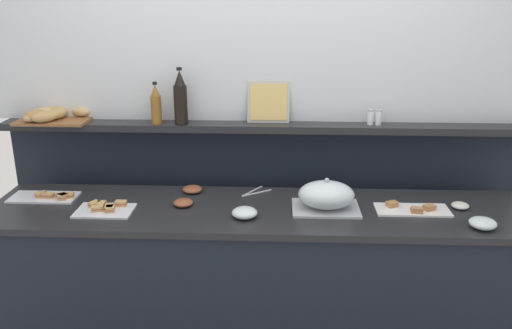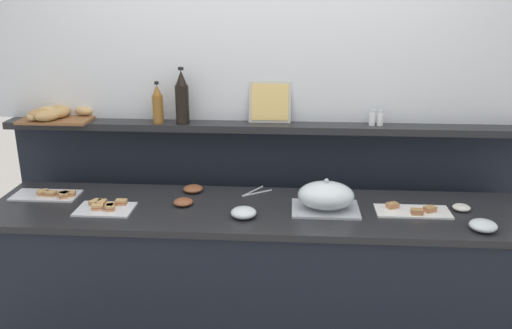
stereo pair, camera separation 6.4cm
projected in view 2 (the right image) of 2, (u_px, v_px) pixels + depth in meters
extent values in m
plane|color=slate|center=(264.00, 297.00, 3.61)|extent=(12.00, 12.00, 0.00)
cube|color=black|center=(258.00, 288.00, 2.90)|extent=(2.74, 0.57, 0.87)
cube|color=#232326|center=(258.00, 211.00, 2.76)|extent=(2.78, 0.61, 0.03)
cube|color=black|center=(263.00, 222.00, 3.31)|extent=(2.96, 0.08, 1.21)
cube|color=#232326|center=(263.00, 126.00, 3.06)|extent=(2.96, 0.22, 0.04)
cube|color=silver|center=(105.00, 209.00, 2.73)|extent=(0.29, 0.19, 0.01)
cube|color=tan|center=(102.00, 204.00, 2.77)|extent=(0.04, 0.06, 0.01)
cube|color=#B24738|center=(102.00, 203.00, 2.76)|extent=(0.04, 0.06, 0.01)
cube|color=tan|center=(102.00, 202.00, 2.76)|extent=(0.04, 0.06, 0.01)
cube|color=tan|center=(121.00, 204.00, 2.78)|extent=(0.06, 0.04, 0.01)
cube|color=#B24738|center=(121.00, 202.00, 2.77)|extent=(0.06, 0.04, 0.01)
cube|color=tan|center=(121.00, 201.00, 2.77)|extent=(0.06, 0.04, 0.01)
cube|color=tan|center=(110.00, 207.00, 2.73)|extent=(0.04, 0.06, 0.01)
cube|color=#B24738|center=(110.00, 206.00, 2.72)|extent=(0.04, 0.06, 0.01)
cube|color=tan|center=(110.00, 205.00, 2.72)|extent=(0.04, 0.06, 0.01)
cube|color=tan|center=(95.00, 204.00, 2.77)|extent=(0.06, 0.07, 0.01)
cube|color=#B24738|center=(95.00, 203.00, 2.77)|extent=(0.06, 0.07, 0.01)
cube|color=tan|center=(95.00, 201.00, 2.77)|extent=(0.06, 0.07, 0.01)
cube|color=tan|center=(98.00, 208.00, 2.72)|extent=(0.06, 0.05, 0.01)
cube|color=#B24738|center=(98.00, 207.00, 2.71)|extent=(0.06, 0.05, 0.01)
cube|color=tan|center=(97.00, 206.00, 2.71)|extent=(0.06, 0.05, 0.01)
cube|color=tan|center=(111.00, 209.00, 2.71)|extent=(0.05, 0.06, 0.01)
cube|color=#B24738|center=(110.00, 207.00, 2.71)|extent=(0.05, 0.06, 0.01)
cube|color=tan|center=(110.00, 206.00, 2.70)|extent=(0.05, 0.06, 0.01)
cube|color=silver|center=(46.00, 195.00, 2.91)|extent=(0.35, 0.17, 0.01)
cube|color=tan|center=(70.00, 195.00, 2.89)|extent=(0.06, 0.05, 0.01)
cube|color=#B24738|center=(70.00, 194.00, 2.89)|extent=(0.06, 0.05, 0.01)
cube|color=tan|center=(70.00, 192.00, 2.89)|extent=(0.06, 0.05, 0.01)
cube|color=tan|center=(63.00, 197.00, 2.87)|extent=(0.06, 0.07, 0.01)
cube|color=#B24738|center=(63.00, 195.00, 2.87)|extent=(0.06, 0.07, 0.01)
cube|color=tan|center=(63.00, 194.00, 2.86)|extent=(0.06, 0.07, 0.01)
cube|color=tan|center=(43.00, 194.00, 2.91)|extent=(0.07, 0.07, 0.01)
cube|color=#B24738|center=(43.00, 192.00, 2.90)|extent=(0.07, 0.07, 0.01)
cube|color=tan|center=(43.00, 191.00, 2.90)|extent=(0.07, 0.07, 0.01)
cube|color=tan|center=(64.00, 195.00, 2.88)|extent=(0.07, 0.06, 0.01)
cube|color=#B24738|center=(64.00, 194.00, 2.88)|extent=(0.07, 0.06, 0.01)
cube|color=tan|center=(64.00, 193.00, 2.88)|extent=(0.07, 0.06, 0.01)
cube|color=tan|center=(51.00, 195.00, 2.89)|extent=(0.06, 0.05, 0.01)
cube|color=#B24738|center=(50.00, 193.00, 2.89)|extent=(0.06, 0.05, 0.01)
cube|color=tan|center=(50.00, 192.00, 2.89)|extent=(0.06, 0.05, 0.01)
cube|color=white|center=(413.00, 211.00, 2.71)|extent=(0.37, 0.16, 0.01)
cube|color=#AD7A47|center=(417.00, 213.00, 2.66)|extent=(0.06, 0.04, 0.01)
cube|color=#D1664C|center=(417.00, 212.00, 2.66)|extent=(0.06, 0.04, 0.01)
cube|color=#AD7A47|center=(417.00, 210.00, 2.65)|extent=(0.06, 0.04, 0.01)
cube|color=#AD7A47|center=(430.00, 211.00, 2.69)|extent=(0.07, 0.06, 0.01)
cube|color=#D1664C|center=(430.00, 209.00, 2.69)|extent=(0.07, 0.06, 0.01)
cube|color=#AD7A47|center=(430.00, 208.00, 2.69)|extent=(0.07, 0.06, 0.01)
cube|color=#AD7A47|center=(392.00, 207.00, 2.74)|extent=(0.07, 0.06, 0.01)
cube|color=#D1664C|center=(392.00, 205.00, 2.73)|extent=(0.07, 0.06, 0.01)
cube|color=#AD7A47|center=(393.00, 204.00, 2.73)|extent=(0.07, 0.06, 0.01)
cube|color=#B7BABF|center=(325.00, 209.00, 2.73)|extent=(0.34, 0.24, 0.01)
ellipsoid|color=silver|center=(326.00, 196.00, 2.70)|extent=(0.28, 0.23, 0.14)
sphere|color=#B7BABF|center=(327.00, 181.00, 2.68)|extent=(0.02, 0.02, 0.02)
ellipsoid|color=silver|center=(483.00, 225.00, 2.50)|extent=(0.13, 0.13, 0.05)
ellipsoid|color=#599959|center=(483.00, 227.00, 2.50)|extent=(0.10, 0.10, 0.03)
ellipsoid|color=silver|center=(244.00, 213.00, 2.64)|extent=(0.13, 0.13, 0.05)
ellipsoid|color=#599959|center=(244.00, 214.00, 2.64)|extent=(0.10, 0.10, 0.03)
ellipsoid|color=brown|center=(193.00, 189.00, 2.97)|extent=(0.11, 0.11, 0.04)
ellipsoid|color=brown|center=(183.00, 202.00, 2.79)|extent=(0.10, 0.10, 0.04)
ellipsoid|color=silver|center=(461.00, 207.00, 2.73)|extent=(0.09, 0.09, 0.03)
cylinder|color=#B7BABF|center=(253.00, 191.00, 2.97)|extent=(0.11, 0.16, 0.01)
cylinder|color=#B7BABF|center=(257.00, 193.00, 2.94)|extent=(0.16, 0.11, 0.01)
sphere|color=#B7BABF|center=(243.00, 196.00, 2.90)|extent=(0.01, 0.01, 0.01)
cylinder|color=black|center=(182.00, 105.00, 3.00)|extent=(0.08, 0.08, 0.22)
cone|color=black|center=(181.00, 78.00, 2.95)|extent=(0.06, 0.06, 0.08)
cylinder|color=black|center=(181.00, 69.00, 2.93)|extent=(0.03, 0.03, 0.02)
cylinder|color=#8E5B23|center=(158.00, 109.00, 3.01)|extent=(0.06, 0.06, 0.16)
cone|color=#8E5B23|center=(157.00, 90.00, 2.98)|extent=(0.05, 0.05, 0.06)
cylinder|color=black|center=(156.00, 83.00, 2.97)|extent=(0.02, 0.02, 0.02)
cylinder|color=white|center=(372.00, 119.00, 2.98)|extent=(0.03, 0.03, 0.08)
cylinder|color=#B7BABF|center=(373.00, 111.00, 2.96)|extent=(0.03, 0.03, 0.01)
cylinder|color=white|center=(380.00, 119.00, 2.98)|extent=(0.03, 0.03, 0.08)
cylinder|color=#B7BABF|center=(381.00, 111.00, 2.96)|extent=(0.03, 0.03, 0.01)
cube|color=brown|center=(58.00, 119.00, 3.10)|extent=(0.40, 0.26, 0.02)
ellipsoid|color=tan|center=(84.00, 111.00, 3.15)|extent=(0.14, 0.12, 0.06)
ellipsoid|color=tan|center=(61.00, 112.00, 3.09)|extent=(0.11, 0.16, 0.06)
ellipsoid|color=tan|center=(35.00, 116.00, 3.03)|extent=(0.09, 0.13, 0.05)
ellipsoid|color=#B7844C|center=(40.00, 114.00, 3.03)|extent=(0.16, 0.16, 0.07)
ellipsoid|color=tan|center=(61.00, 110.00, 3.15)|extent=(0.17, 0.14, 0.06)
ellipsoid|color=tan|center=(48.00, 115.00, 3.02)|extent=(0.16, 0.17, 0.06)
ellipsoid|color=tan|center=(47.00, 112.00, 3.08)|extent=(0.14, 0.11, 0.07)
cube|color=#B2AD9E|center=(270.00, 102.00, 3.03)|extent=(0.24, 0.06, 0.23)
cube|color=#E0B766|center=(270.00, 102.00, 3.02)|extent=(0.21, 0.05, 0.20)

